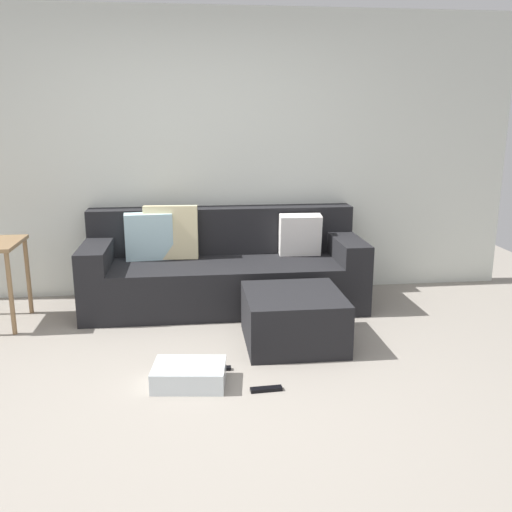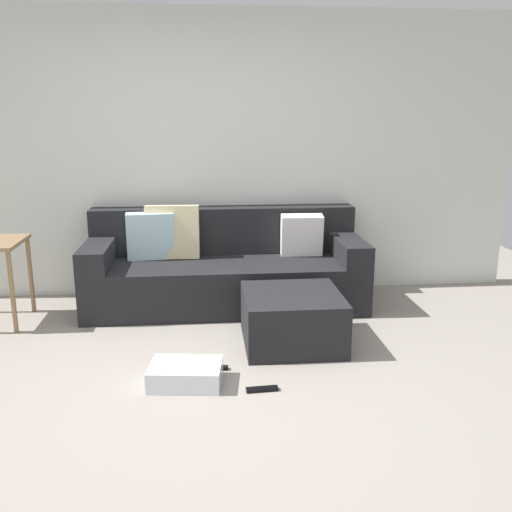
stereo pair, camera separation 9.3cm
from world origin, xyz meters
The scene contains 7 objects.
ground_plane centered at (0.00, 0.00, 0.00)m, with size 7.76×7.76×0.00m, color gray.
wall_back centered at (0.00, 2.23, 1.29)m, with size 5.97×0.10×2.58m, color silver.
couch_sectional centered at (0.20, 1.81, 0.33)m, with size 2.42×0.89×0.89m.
ottoman centered at (0.66, 0.83, 0.19)m, with size 0.71×0.74×0.39m, color black.
storage_bin centered at (-0.11, 0.24, 0.07)m, with size 0.45×0.32×0.13m, color silver.
remote_near_ottoman centered at (0.36, 0.09, 0.01)m, with size 0.20×0.05×0.02m, color black.
remote_by_storage_bin centered at (0.09, 0.42, 0.01)m, with size 0.16×0.04×0.02m, color black.
Camera 1 is at (-0.07, -3.06, 1.66)m, focal length 39.57 mm.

